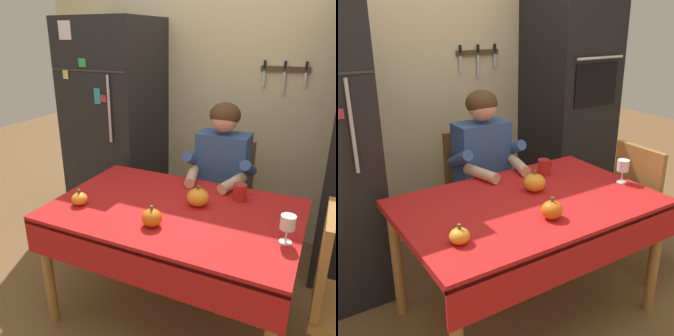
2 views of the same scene
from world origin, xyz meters
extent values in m
plane|color=brown|center=(0.00, 0.00, 0.00)|extent=(10.00, 10.00, 0.00)
cube|color=beige|center=(0.05, 1.35, 1.30)|extent=(3.70, 0.10, 2.60)
cube|color=#4C3823|center=(0.36, 1.29, 1.43)|extent=(0.36, 0.02, 0.04)
cube|color=silver|center=(0.21, 1.28, 1.35)|extent=(0.02, 0.01, 0.12)
cube|color=black|center=(0.21, 1.28, 1.46)|extent=(0.02, 0.01, 0.06)
cube|color=silver|center=(0.36, 1.28, 1.32)|extent=(0.02, 0.01, 0.17)
cube|color=black|center=(0.36, 1.28, 1.46)|extent=(0.02, 0.01, 0.06)
cube|color=silver|center=(0.51, 1.28, 1.36)|extent=(0.02, 0.01, 0.10)
cube|color=black|center=(0.51, 1.28, 1.46)|extent=(0.02, 0.01, 0.06)
cylinder|color=silver|center=(-0.76, 0.60, 1.15)|extent=(0.02, 0.02, 0.50)
cube|color=black|center=(1.05, 1.00, 1.05)|extent=(0.60, 0.60, 2.10)
cube|color=black|center=(1.05, 0.70, 1.20)|extent=(0.42, 0.01, 0.32)
cylinder|color=silver|center=(1.05, 0.67, 1.40)|extent=(0.45, 0.02, 0.02)
cylinder|color=#9E6B33|center=(-0.64, 0.49, 0.35)|extent=(0.06, 0.06, 0.70)
cylinder|color=#9E6B33|center=(0.64, -0.29, 0.35)|extent=(0.06, 0.06, 0.70)
cylinder|color=#9E6B33|center=(0.64, 0.49, 0.35)|extent=(0.06, 0.06, 0.70)
cube|color=red|center=(0.00, 0.10, 0.72)|extent=(1.40, 0.90, 0.04)
cube|color=red|center=(0.00, -0.34, 0.62)|extent=(1.40, 0.01, 0.20)
cube|color=brown|center=(0.08, 0.79, 0.43)|extent=(0.40, 0.40, 0.04)
cube|color=brown|center=(0.08, 0.97, 0.69)|extent=(0.36, 0.04, 0.48)
cylinder|color=brown|center=(-0.09, 0.62, 0.21)|extent=(0.04, 0.04, 0.41)
cylinder|color=brown|center=(-0.09, 0.96, 0.21)|extent=(0.04, 0.04, 0.41)
cylinder|color=brown|center=(0.25, 0.62, 0.21)|extent=(0.04, 0.04, 0.41)
cylinder|color=brown|center=(0.25, 0.96, 0.21)|extent=(0.04, 0.04, 0.41)
cube|color=#38384C|center=(-0.02, 0.41, 0.04)|extent=(0.10, 0.22, 0.08)
cube|color=#38384C|center=(0.18, 0.41, 0.04)|extent=(0.10, 0.22, 0.08)
cylinder|color=#38384C|center=(-0.02, 0.47, 0.23)|extent=(0.09, 0.09, 0.38)
cylinder|color=#38384C|center=(0.18, 0.47, 0.23)|extent=(0.09, 0.09, 0.38)
cube|color=#38384C|center=(-0.01, 0.63, 0.50)|extent=(0.12, 0.40, 0.11)
cube|color=#38384C|center=(0.17, 0.63, 0.50)|extent=(0.12, 0.40, 0.11)
cube|color=#33518E|center=(0.08, 0.75, 0.79)|extent=(0.36, 0.20, 0.48)
cylinder|color=#33518E|center=(-0.12, 0.68, 0.83)|extent=(0.07, 0.26, 0.18)
cylinder|color=#33518E|center=(0.28, 0.68, 0.83)|extent=(0.07, 0.26, 0.18)
cylinder|color=#D8A884|center=(-0.06, 0.51, 0.78)|extent=(0.13, 0.27, 0.07)
cylinder|color=#D8A884|center=(0.22, 0.51, 0.78)|extent=(0.13, 0.27, 0.07)
sphere|color=#D8A884|center=(0.08, 0.73, 1.14)|extent=(0.19, 0.19, 0.19)
ellipsoid|color=#472D19|center=(0.08, 0.74, 1.16)|extent=(0.21, 0.21, 0.17)
cube|color=#9E6B33|center=(0.98, 0.02, 0.43)|extent=(0.40, 0.40, 0.04)
cube|color=#9E6B33|center=(0.80, 0.02, 0.69)|extent=(0.04, 0.36, 0.48)
cylinder|color=#9E6B33|center=(0.81, -0.15, 0.21)|extent=(0.04, 0.04, 0.41)
cylinder|color=#9E6B33|center=(1.15, 0.19, 0.21)|extent=(0.04, 0.04, 0.41)
cylinder|color=#9E6B33|center=(0.81, 0.19, 0.21)|extent=(0.04, 0.04, 0.41)
cylinder|color=#B2231E|center=(0.31, 0.36, 0.79)|extent=(0.08, 0.08, 0.10)
torus|color=#B2231E|center=(0.35, 0.36, 0.80)|extent=(0.05, 0.01, 0.05)
cylinder|color=white|center=(0.62, 0.00, 0.74)|extent=(0.06, 0.06, 0.01)
cylinder|color=white|center=(0.62, 0.00, 0.78)|extent=(0.01, 0.01, 0.07)
cylinder|color=white|center=(0.62, 0.00, 0.85)|extent=(0.07, 0.07, 0.07)
ellipsoid|color=orange|center=(0.11, 0.19, 0.79)|extent=(0.13, 0.13, 0.10)
cylinder|color=#4C6023|center=(0.11, 0.19, 0.85)|extent=(0.02, 0.02, 0.02)
ellipsoid|color=orange|center=(-0.52, -0.10, 0.78)|extent=(0.09, 0.09, 0.07)
cylinder|color=#4C6023|center=(-0.52, -0.10, 0.82)|extent=(0.02, 0.02, 0.02)
ellipsoid|color=orange|center=(-0.02, -0.13, 0.79)|extent=(0.11, 0.11, 0.09)
cylinder|color=#4C6023|center=(-0.02, -0.13, 0.84)|extent=(0.02, 0.02, 0.02)
camera|label=1|loc=(0.74, -1.53, 1.66)|focal=37.49mm
camera|label=2|loc=(-1.18, -1.52, 1.68)|focal=43.11mm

